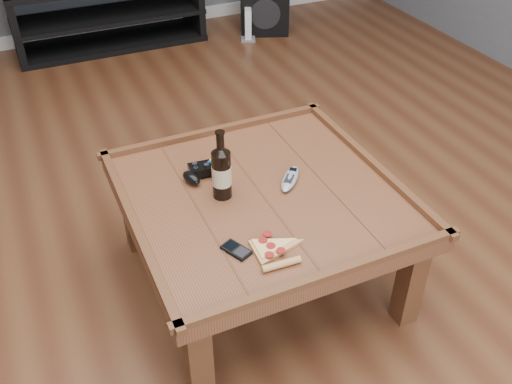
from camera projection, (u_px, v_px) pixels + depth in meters
name	position (u px, v px, depth m)	size (l,w,h in m)	color
ground	(261.00, 278.00, 2.42)	(6.00, 6.00, 0.00)	#492514
baseboard	(105.00, 28.00, 4.56)	(5.00, 0.02, 0.10)	silver
coffee_table	(262.00, 206.00, 2.18)	(1.03, 1.03, 0.48)	#502B16
media_console	(108.00, 13.00, 4.27)	(1.40, 0.45, 0.50)	black
beer_bottle	(222.00, 171.00, 2.07)	(0.07, 0.07, 0.28)	black
game_controller	(204.00, 172.00, 2.21)	(0.19, 0.13, 0.05)	black
pizza_slice	(272.00, 250.00, 1.88)	(0.16, 0.24, 0.02)	tan
smartphone	(236.00, 250.00, 1.89)	(0.09, 0.11, 0.01)	black
remote_control	(290.00, 179.00, 2.20)	(0.16, 0.17, 0.03)	gray
subwoofer	(264.00, 6.00, 4.57)	(0.49, 0.49, 0.38)	black
game_console	(248.00, 24.00, 4.46)	(0.18, 0.22, 0.25)	slate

